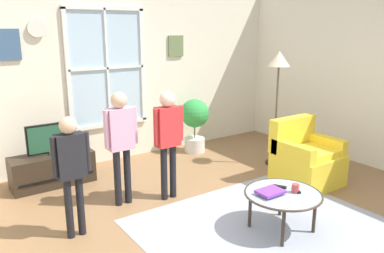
{
  "coord_description": "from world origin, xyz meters",
  "views": [
    {
      "loc": [
        -2.49,
        -2.71,
        2.07
      ],
      "look_at": [
        -0.15,
        0.67,
        1.01
      ],
      "focal_mm": 36.33,
      "sensor_mm": 36.0,
      "label": 1
    }
  ],
  "objects_px": {
    "coffee_table": "(283,195)",
    "person_red_shirt": "(168,133)",
    "television": "(50,139)",
    "cup": "(295,188)",
    "remote_near_cup": "(296,190)",
    "person_pink_shirt": "(121,135)",
    "person_black_shirt": "(71,163)",
    "remote_near_books": "(280,187)",
    "book_stack": "(270,192)",
    "armchair": "(306,160)",
    "potted_plant_by_window": "(195,120)",
    "floor_lamp": "(279,70)",
    "tv_stand": "(53,170)"
  },
  "relations": [
    {
      "from": "person_red_shirt",
      "to": "potted_plant_by_window",
      "type": "relative_size",
      "value": 1.48
    },
    {
      "from": "remote_near_books",
      "to": "potted_plant_by_window",
      "type": "height_order",
      "value": "potted_plant_by_window"
    },
    {
      "from": "coffee_table",
      "to": "person_red_shirt",
      "type": "relative_size",
      "value": 0.6
    },
    {
      "from": "person_black_shirt",
      "to": "coffee_table",
      "type": "bearing_deg",
      "value": -31.51
    },
    {
      "from": "tv_stand",
      "to": "remote_near_cup",
      "type": "distance_m",
      "value": 3.17
    },
    {
      "from": "coffee_table",
      "to": "potted_plant_by_window",
      "type": "relative_size",
      "value": 0.88
    },
    {
      "from": "potted_plant_by_window",
      "to": "television",
      "type": "bearing_deg",
      "value": -177.62
    },
    {
      "from": "person_black_shirt",
      "to": "floor_lamp",
      "type": "bearing_deg",
      "value": 6.58
    },
    {
      "from": "coffee_table",
      "to": "person_pink_shirt",
      "type": "bearing_deg",
      "value": 125.82
    },
    {
      "from": "person_pink_shirt",
      "to": "cup",
      "type": "bearing_deg",
      "value": -52.44
    },
    {
      "from": "tv_stand",
      "to": "cup",
      "type": "distance_m",
      "value": 3.17
    },
    {
      "from": "coffee_table",
      "to": "remote_near_cup",
      "type": "bearing_deg",
      "value": -15.68
    },
    {
      "from": "tv_stand",
      "to": "armchair",
      "type": "relative_size",
      "value": 1.22
    },
    {
      "from": "cup",
      "to": "remote_near_cup",
      "type": "relative_size",
      "value": 0.66
    },
    {
      "from": "tv_stand",
      "to": "coffee_table",
      "type": "distance_m",
      "value": 3.05
    },
    {
      "from": "remote_near_books",
      "to": "remote_near_cup",
      "type": "xyz_separation_m",
      "value": [
        0.07,
        -0.16,
        0.0
      ]
    },
    {
      "from": "armchair",
      "to": "person_red_shirt",
      "type": "distance_m",
      "value": 1.94
    },
    {
      "from": "armchair",
      "to": "potted_plant_by_window",
      "type": "xyz_separation_m",
      "value": [
        -0.43,
        1.98,
        0.23
      ]
    },
    {
      "from": "television",
      "to": "coffee_table",
      "type": "relative_size",
      "value": 0.74
    },
    {
      "from": "tv_stand",
      "to": "person_pink_shirt",
      "type": "height_order",
      "value": "person_pink_shirt"
    },
    {
      "from": "armchair",
      "to": "person_red_shirt",
      "type": "relative_size",
      "value": 0.65
    },
    {
      "from": "person_black_shirt",
      "to": "remote_near_books",
      "type": "bearing_deg",
      "value": -27.66
    },
    {
      "from": "potted_plant_by_window",
      "to": "floor_lamp",
      "type": "xyz_separation_m",
      "value": [
        0.65,
        -1.2,
        0.89
      ]
    },
    {
      "from": "person_pink_shirt",
      "to": "floor_lamp",
      "type": "xyz_separation_m",
      "value": [
        2.52,
        -0.03,
        0.59
      ]
    },
    {
      "from": "remote_near_books",
      "to": "book_stack",
      "type": "bearing_deg",
      "value": -162.39
    },
    {
      "from": "potted_plant_by_window",
      "to": "remote_near_books",
      "type": "bearing_deg",
      "value": -105.15
    },
    {
      "from": "television",
      "to": "person_red_shirt",
      "type": "xyz_separation_m",
      "value": [
        1.06,
        -1.24,
        0.19
      ]
    },
    {
      "from": "coffee_table",
      "to": "person_pink_shirt",
      "type": "relative_size",
      "value": 0.59
    },
    {
      "from": "person_black_shirt",
      "to": "person_pink_shirt",
      "type": "height_order",
      "value": "person_pink_shirt"
    },
    {
      "from": "armchair",
      "to": "person_pink_shirt",
      "type": "relative_size",
      "value": 0.64
    },
    {
      "from": "book_stack",
      "to": "floor_lamp",
      "type": "bearing_deg",
      "value": 42.36
    },
    {
      "from": "tv_stand",
      "to": "potted_plant_by_window",
      "type": "distance_m",
      "value": 2.42
    },
    {
      "from": "coffee_table",
      "to": "person_pink_shirt",
      "type": "xyz_separation_m",
      "value": [
        -1.09,
        1.51,
        0.46
      ]
    },
    {
      "from": "coffee_table",
      "to": "potted_plant_by_window",
      "type": "height_order",
      "value": "potted_plant_by_window"
    },
    {
      "from": "tv_stand",
      "to": "coffee_table",
      "type": "xyz_separation_m",
      "value": [
        1.62,
        -2.58,
        0.18
      ]
    },
    {
      "from": "armchair",
      "to": "remote_near_books",
      "type": "xyz_separation_m",
      "value": [
        -1.13,
        -0.58,
        0.1
      ]
    },
    {
      "from": "person_pink_shirt",
      "to": "floor_lamp",
      "type": "bearing_deg",
      "value": -0.79
    },
    {
      "from": "person_red_shirt",
      "to": "person_pink_shirt",
      "type": "bearing_deg",
      "value": 162.11
    },
    {
      "from": "television",
      "to": "cup",
      "type": "bearing_deg",
      "value": -56.69
    },
    {
      "from": "cup",
      "to": "person_red_shirt",
      "type": "distance_m",
      "value": 1.6
    },
    {
      "from": "coffee_table",
      "to": "person_red_shirt",
      "type": "xyz_separation_m",
      "value": [
        -0.56,
        1.34,
        0.45
      ]
    },
    {
      "from": "person_black_shirt",
      "to": "potted_plant_by_window",
      "type": "bearing_deg",
      "value": 31.48
    },
    {
      "from": "coffee_table",
      "to": "floor_lamp",
      "type": "distance_m",
      "value": 2.31
    },
    {
      "from": "coffee_table",
      "to": "cup",
      "type": "xyz_separation_m",
      "value": [
        0.12,
        -0.06,
        0.07
      ]
    },
    {
      "from": "television",
      "to": "armchair",
      "type": "height_order",
      "value": "armchair"
    },
    {
      "from": "remote_near_cup",
      "to": "armchair",
      "type": "bearing_deg",
      "value": 35.13
    },
    {
      "from": "person_red_shirt",
      "to": "floor_lamp",
      "type": "bearing_deg",
      "value": 3.95
    },
    {
      "from": "television",
      "to": "remote_near_cup",
      "type": "distance_m",
      "value": 3.17
    },
    {
      "from": "person_pink_shirt",
      "to": "remote_near_books",
      "type": "bearing_deg",
      "value": -49.95
    },
    {
      "from": "person_black_shirt",
      "to": "person_pink_shirt",
      "type": "relative_size",
      "value": 0.92
    }
  ]
}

